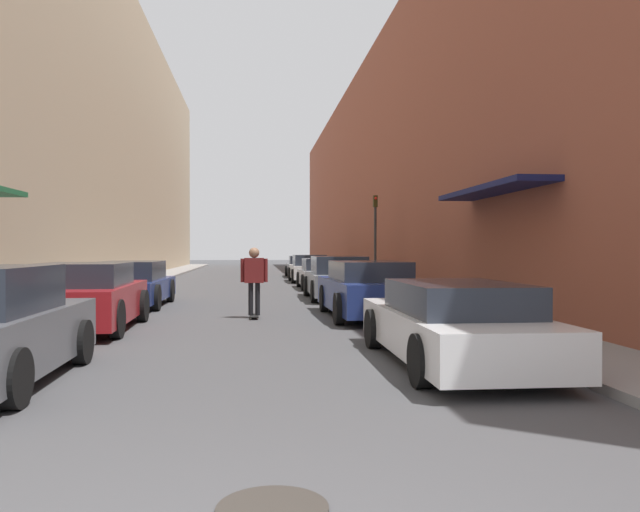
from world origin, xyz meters
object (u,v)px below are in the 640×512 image
parked_car_right_0 (453,324)px  manhole_cover (272,508)px  parked_car_right_3 (324,274)px  traffic_light (375,231)px  parked_car_left_1 (85,297)px  parked_car_right_4 (309,269)px  parked_car_right_5 (304,267)px  parked_car_right_1 (367,290)px  skateboarder (254,275)px  parked_car_left_2 (133,285)px  parked_car_right_2 (338,279)px

parked_car_right_0 → manhole_cover: parked_car_right_0 is taller
parked_car_right_3 → manhole_cover: bearing=-97.3°
parked_car_right_3 → traffic_light: bearing=-36.6°
parked_car_left_1 → parked_car_right_4: size_ratio=1.04×
parked_car_right_4 → parked_car_right_5: 5.53m
parked_car_right_1 → traffic_light: size_ratio=1.29×
parked_car_left_1 → traffic_light: bearing=54.0°
traffic_light → parked_car_right_0: bearing=-97.1°
parked_car_right_1 → parked_car_right_4: (0.03, 15.91, -0.01)m
parked_car_right_3 → parked_car_right_4: (-0.16, 5.25, 0.04)m
parked_car_left_1 → parked_car_right_0: (6.07, -4.27, -0.09)m
parked_car_right_3 → parked_car_left_1: bearing=-116.5°
skateboarder → traffic_light: size_ratio=0.46×
parked_car_left_1 → parked_car_right_4: 18.59m
parked_car_right_0 → parked_car_right_4: 21.87m
parked_car_right_1 → traffic_light: (2.02, 9.30, 1.66)m
parked_car_left_1 → parked_car_right_3: bearing=63.5°
parked_car_right_4 → parked_car_right_5: parked_car_right_4 is taller
skateboarder → manhole_cover: skateboarder is taller
parked_car_left_2 → parked_car_right_2: bearing=18.3°
parked_car_right_3 → traffic_light: (1.82, -1.35, 1.72)m
parked_car_right_5 → manhole_cover: bearing=-94.9°
traffic_light → skateboarder: bearing=-116.9°
parked_car_left_1 → parked_car_right_4: (5.99, 17.60, -0.02)m
parked_car_left_1 → skateboarder: (3.31, 1.80, 0.35)m
parked_car_right_1 → manhole_cover: parked_car_right_1 is taller
parked_car_left_2 → parked_car_right_2: (6.04, 2.00, 0.04)m
parked_car_left_1 → parked_car_left_2: size_ratio=0.94×
parked_car_right_2 → manhole_cover: (-2.57, -15.98, -0.65)m
parked_car_right_1 → skateboarder: bearing=177.6°
traffic_light → manhole_cover: bearing=-102.9°
parked_car_right_0 → parked_car_right_2: parked_car_right_2 is taller
parked_car_right_5 → traffic_light: (1.80, -12.13, 1.73)m
parked_car_left_2 → parked_car_right_0: (6.12, -9.39, -0.05)m
parked_car_left_2 → traffic_light: bearing=36.2°
parked_car_right_4 → skateboarder: (-2.67, -15.80, 0.37)m
parked_car_left_1 → manhole_cover: size_ratio=6.08×
parked_car_left_1 → parked_car_right_0: parked_car_left_1 is taller
manhole_cover → parked_car_right_5: bearing=85.1°
parked_car_left_1 → parked_car_right_5: parked_car_left_1 is taller
parked_car_right_4 → parked_car_left_1: bearing=-108.8°
parked_car_right_0 → parked_car_right_4: size_ratio=1.16×
parked_car_right_2 → parked_car_right_1: bearing=-90.4°
parked_car_left_2 → parked_car_right_0: size_ratio=0.95×
parked_car_right_1 → manhole_cover: size_ratio=6.53×
parked_car_right_5 → parked_car_right_3: bearing=-90.1°
parked_car_left_1 → parked_car_right_4: bearing=71.2°
parked_car_right_5 → manhole_cover: (-2.76, -31.98, -0.58)m
parked_car_left_2 → traffic_light: (8.02, 5.87, 1.70)m
parked_car_right_2 → manhole_cover: parked_car_right_2 is taller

